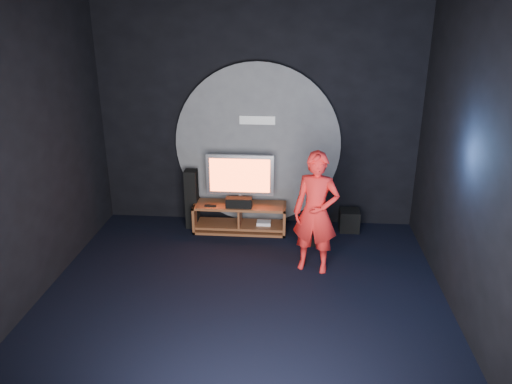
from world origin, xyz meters
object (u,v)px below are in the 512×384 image
(tv, at_px, (240,177))
(tower_speaker_left, at_px, (192,199))
(subwoofer, at_px, (349,220))
(media_console, at_px, (240,219))
(player, at_px, (316,213))
(tower_speaker_right, at_px, (318,215))

(tv, distance_m, tower_speaker_left, 0.88)
(tower_speaker_left, bearing_deg, subwoofer, 1.39)
(media_console, bearing_deg, subwoofer, 5.15)
(tv, xyz_separation_m, tower_speaker_left, (-0.78, 0.03, -0.40))
(media_console, distance_m, subwoofer, 1.73)
(tower_speaker_left, bearing_deg, tv, -2.02)
(media_console, height_order, tv, tv)
(media_console, height_order, tower_speaker_left, tower_speaker_left)
(media_console, xyz_separation_m, subwoofer, (1.73, 0.16, -0.02))
(media_console, bearing_deg, tower_speaker_left, 173.13)
(tv, bearing_deg, subwoofer, 2.92)
(tv, height_order, player, player)
(media_console, bearing_deg, tv, 95.84)
(tower_speaker_right, bearing_deg, player, -95.54)
(tv, distance_m, subwoofer, 1.88)
(tower_speaker_left, relative_size, player, 0.58)
(tower_speaker_right, bearing_deg, tv, 159.76)
(tower_speaker_left, height_order, subwoofer, tower_speaker_left)
(tv, relative_size, player, 0.63)
(tower_speaker_left, height_order, tower_speaker_right, same)
(media_console, height_order, subwoofer, media_console)
(tower_speaker_left, relative_size, subwoofer, 2.81)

